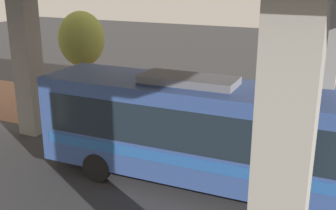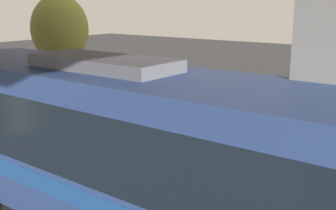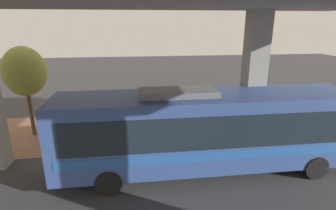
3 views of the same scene
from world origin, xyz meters
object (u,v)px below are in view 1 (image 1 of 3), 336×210
street_tree_near (82,39)px  fire_hydrant (113,115)px  planter_front (182,119)px  bus (224,132)px  planter_middle (217,119)px

street_tree_near → fire_hydrant: bearing=62.1°
planter_front → street_tree_near: street_tree_near is taller
planter_front → street_tree_near: bearing=-102.8°
bus → planter_front: bus is taller
fire_hydrant → street_tree_near: street_tree_near is taller
bus → street_tree_near: bearing=-119.4°
planter_front → fire_hydrant: bearing=-90.8°
street_tree_near → planter_front: bearing=77.2°
bus → planter_middle: bus is taller
planter_middle → street_tree_near: 7.85m
bus → planter_middle: 4.36m
fire_hydrant → street_tree_near: (-1.29, -2.44, 3.15)m
fire_hydrant → planter_front: planter_front is taller
planter_middle → street_tree_near: bearing=-97.7°
planter_front → planter_middle: bearing=103.9°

